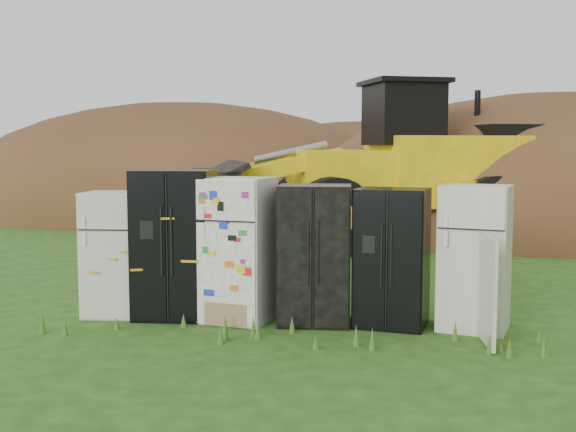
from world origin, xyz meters
name	(u,v)px	position (x,y,z in m)	size (l,w,h in m)	color
ground	(288,321)	(0.00, 0.00, 0.00)	(120.00, 120.00, 0.00)	#1F4A13
fridge_leftmost	(114,254)	(-2.37, -0.03, 0.83)	(0.73, 0.70, 1.66)	silver
fridge_black_side	(175,244)	(-1.53, 0.02, 0.98)	(1.02, 0.81, 1.96)	black
fridge_sticker	(238,250)	(-0.65, -0.04, 0.93)	(0.83, 0.77, 1.87)	white
fridge_dark_mid	(315,255)	(0.35, -0.01, 0.89)	(0.91, 0.74, 1.78)	black
fridge_black_right	(392,258)	(1.33, 0.03, 0.87)	(0.87, 0.73, 1.74)	black
fridge_open_door	(475,258)	(2.34, 0.04, 0.90)	(0.81, 0.75, 1.79)	silver
wheel_loader	(363,163)	(0.47, 7.22, 1.87)	(7.73, 3.13, 3.74)	yellow
dirt_mound_right	(557,228)	(5.48, 11.55, 0.00)	(15.25, 11.18, 7.42)	#462F16
dirt_mound_left	(180,211)	(-6.42, 14.92, 0.00)	(16.61, 12.46, 7.49)	#462F16
dirt_mound_back	(377,206)	(0.27, 18.11, 0.00)	(17.81, 11.87, 6.36)	#462F16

